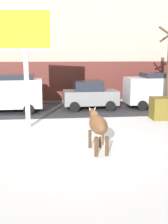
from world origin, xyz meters
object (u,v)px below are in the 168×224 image
object	(u,v)px
car_grey_hatchback	(90,95)
dumpster	(166,108)
car_white_van	(5,92)
cow_brown	(98,125)
billboard	(25,37)
car_silver_van	(160,89)

from	to	relation	value
car_grey_hatchback	dumpster	bearing A→B (deg)	-41.82
car_white_van	car_grey_hatchback	size ratio (longest dim) A/B	1.31
dumpster	cow_brown	bearing A→B (deg)	-133.27
billboard	car_silver_van	size ratio (longest dim) A/B	1.20
cow_brown	car_silver_van	size ratio (longest dim) A/B	0.41
car_silver_van	dumpster	distance (m)	3.67
car_silver_van	dumpster	world-z (taller)	car_silver_van
car_white_van	dumpster	distance (m)	9.65
dumpster	billboard	bearing A→B (deg)	-171.95
billboard	dumpster	distance (m)	8.41
billboard	car_grey_hatchback	size ratio (longest dim) A/B	1.57
cow_brown	car_silver_van	distance (m)	10.14
car_grey_hatchback	dumpster	size ratio (longest dim) A/B	2.08
billboard	car_white_van	distance (m)	5.34
car_grey_hatchback	car_silver_van	world-z (taller)	car_silver_van
dumpster	car_silver_van	bearing A→B (deg)	74.84
cow_brown	car_grey_hatchback	bearing A→B (deg)	84.16
car_white_van	billboard	bearing A→B (deg)	-67.30
car_grey_hatchback	cow_brown	bearing A→B (deg)	-95.84
cow_brown	dumpster	bearing A→B (deg)	46.73
cow_brown	billboard	bearing A→B (deg)	125.78
cow_brown	dumpster	world-z (taller)	cow_brown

